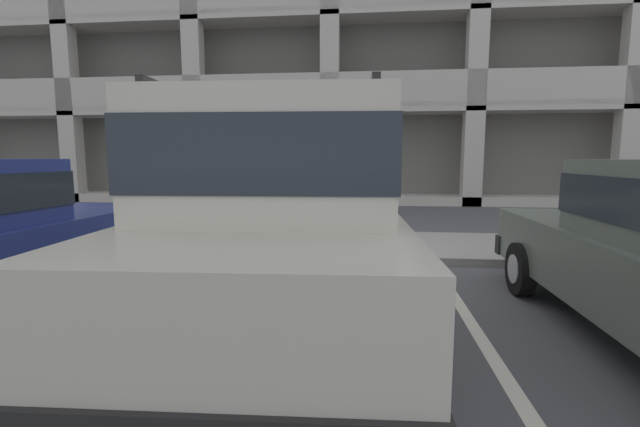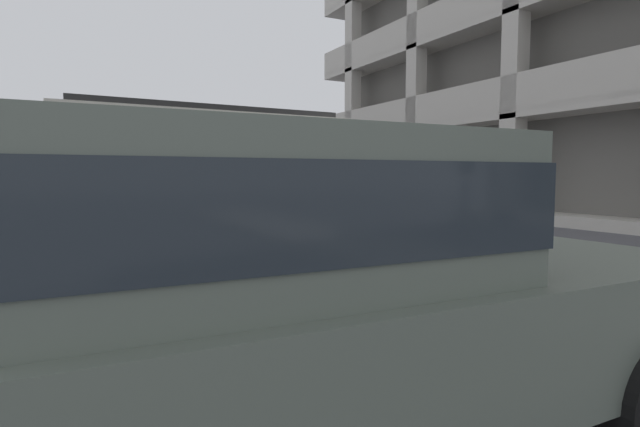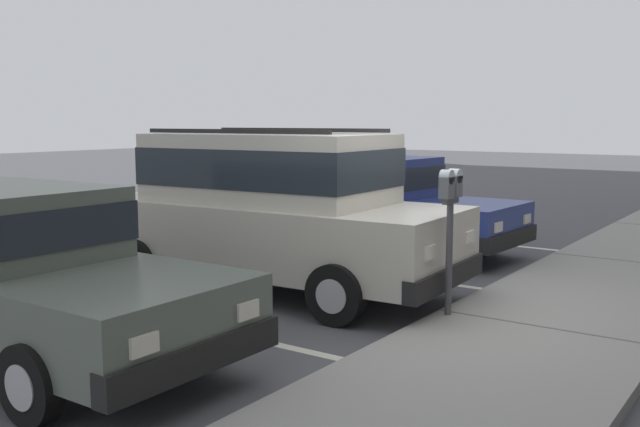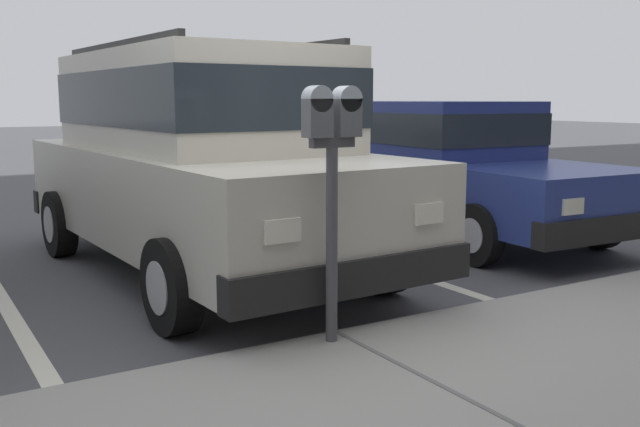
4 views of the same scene
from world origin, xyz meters
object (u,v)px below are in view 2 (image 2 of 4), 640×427
Objects in this scene: red_sedan at (134,208)px; dark_hatchback at (297,289)px; parking_meter_near at (398,184)px; silver_suv at (201,200)px.

dark_hatchback is (6.51, -0.03, 0.00)m from red_sedan.
parking_meter_near is (3.39, 2.81, 0.43)m from red_sedan.
silver_suv is 1.07× the size of red_sedan.
dark_hatchback is at bearing -42.31° from parking_meter_near.
parking_meter_near is (0.17, 2.49, 0.16)m from silver_suv.
dark_hatchback is 2.94× the size of parking_meter_near.
parking_meter_near is at bearing 137.57° from dark_hatchback.
silver_suv is 1.08× the size of dark_hatchback.
red_sedan and dark_hatchback have the same top height.
dark_hatchback is at bearing 2.37° from red_sedan.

